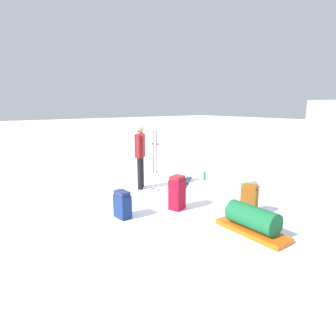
{
  "coord_description": "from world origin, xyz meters",
  "views": [
    {
      "loc": [
        5.22,
        -4.04,
        2.18
      ],
      "look_at": [
        0.0,
        0.0,
        0.7
      ],
      "focal_mm": 30.06,
      "sensor_mm": 36.0,
      "label": 1
    }
  ],
  "objects_px": {
    "backpack_bright": "(249,200)",
    "gear_sled": "(252,221)",
    "ski_pair_near": "(185,184)",
    "sleeping_mat_rolled": "(248,185)",
    "skier_standing": "(140,153)",
    "backpack_large_dark": "(177,193)",
    "ski_poles_planted_near": "(155,150)",
    "ski_poles_planted_far": "(155,165)",
    "thermos_bottle": "(205,176)",
    "backpack_small_spare": "(122,205)"
  },
  "relations": [
    {
      "from": "ski_pair_near",
      "to": "skier_standing",
      "type": "bearing_deg",
      "value": -112.62
    },
    {
      "from": "thermos_bottle",
      "to": "gear_sled",
      "type": "bearing_deg",
      "value": -31.61
    },
    {
      "from": "ski_poles_planted_near",
      "to": "sleeping_mat_rolled",
      "type": "distance_m",
      "value": 3.17
    },
    {
      "from": "backpack_large_dark",
      "to": "backpack_small_spare",
      "type": "height_order",
      "value": "backpack_large_dark"
    },
    {
      "from": "backpack_bright",
      "to": "gear_sled",
      "type": "relative_size",
      "value": 0.47
    },
    {
      "from": "skier_standing",
      "to": "ski_poles_planted_far",
      "type": "relative_size",
      "value": 1.34
    },
    {
      "from": "backpack_bright",
      "to": "ski_poles_planted_far",
      "type": "xyz_separation_m",
      "value": [
        -2.42,
        -0.62,
        0.4
      ]
    },
    {
      "from": "ski_pair_near",
      "to": "gear_sled",
      "type": "xyz_separation_m",
      "value": [
        3.01,
        -1.08,
        0.21
      ]
    },
    {
      "from": "backpack_small_spare",
      "to": "gear_sled",
      "type": "relative_size",
      "value": 0.42
    },
    {
      "from": "backpack_bright",
      "to": "backpack_large_dark",
      "type": "bearing_deg",
      "value": -139.5
    },
    {
      "from": "ski_pair_near",
      "to": "backpack_large_dark",
      "type": "bearing_deg",
      "value": -46.21
    },
    {
      "from": "backpack_bright",
      "to": "gear_sled",
      "type": "xyz_separation_m",
      "value": [
        0.57,
        -0.68,
        -0.08
      ]
    },
    {
      "from": "skier_standing",
      "to": "thermos_bottle",
      "type": "bearing_deg",
      "value": 76.62
    },
    {
      "from": "ski_pair_near",
      "to": "backpack_small_spare",
      "type": "bearing_deg",
      "value": -68.06
    },
    {
      "from": "gear_sled",
      "to": "sleeping_mat_rolled",
      "type": "height_order",
      "value": "gear_sled"
    },
    {
      "from": "ski_pair_near",
      "to": "backpack_bright",
      "type": "relative_size",
      "value": 2.33
    },
    {
      "from": "ski_pair_near",
      "to": "thermos_bottle",
      "type": "relative_size",
      "value": 5.59
    },
    {
      "from": "ski_pair_near",
      "to": "backpack_bright",
      "type": "bearing_deg",
      "value": -9.34
    },
    {
      "from": "skier_standing",
      "to": "backpack_large_dark",
      "type": "height_order",
      "value": "skier_standing"
    },
    {
      "from": "backpack_bright",
      "to": "thermos_bottle",
      "type": "xyz_separation_m",
      "value": [
        -2.45,
        1.19,
        -0.17
      ]
    },
    {
      "from": "sleeping_mat_rolled",
      "to": "backpack_bright",
      "type": "bearing_deg",
      "value": -52.6
    },
    {
      "from": "backpack_large_dark",
      "to": "sleeping_mat_rolled",
      "type": "distance_m",
      "value": 2.46
    },
    {
      "from": "skier_standing",
      "to": "gear_sled",
      "type": "bearing_deg",
      "value": 1.19
    },
    {
      "from": "backpack_bright",
      "to": "ski_poles_planted_far",
      "type": "height_order",
      "value": "ski_poles_planted_far"
    },
    {
      "from": "skier_standing",
      "to": "thermos_bottle",
      "type": "height_order",
      "value": "skier_standing"
    },
    {
      "from": "backpack_bright",
      "to": "thermos_bottle",
      "type": "relative_size",
      "value": 2.4
    },
    {
      "from": "ski_pair_near",
      "to": "sleeping_mat_rolled",
      "type": "relative_size",
      "value": 2.64
    },
    {
      "from": "backpack_small_spare",
      "to": "sleeping_mat_rolled",
      "type": "relative_size",
      "value": 0.99
    },
    {
      "from": "backpack_large_dark",
      "to": "gear_sled",
      "type": "xyz_separation_m",
      "value": [
        1.7,
        0.29,
        -0.13
      ]
    },
    {
      "from": "ski_pair_near",
      "to": "ski_poles_planted_near",
      "type": "height_order",
      "value": "ski_poles_planted_near"
    },
    {
      "from": "ski_poles_planted_far",
      "to": "sleeping_mat_rolled",
      "type": "relative_size",
      "value": 2.3
    },
    {
      "from": "ski_poles_planted_far",
      "to": "gear_sled",
      "type": "height_order",
      "value": "ski_poles_planted_far"
    },
    {
      "from": "gear_sled",
      "to": "sleeping_mat_rolled",
      "type": "xyz_separation_m",
      "value": [
        -1.7,
        2.16,
        -0.13
      ]
    },
    {
      "from": "ski_poles_planted_near",
      "to": "gear_sled",
      "type": "xyz_separation_m",
      "value": [
        4.66,
        -1.22,
        -0.53
      ]
    },
    {
      "from": "sleeping_mat_rolled",
      "to": "ski_pair_near",
      "type": "bearing_deg",
      "value": -140.25
    },
    {
      "from": "skier_standing",
      "to": "backpack_small_spare",
      "type": "relative_size",
      "value": 3.11
    },
    {
      "from": "backpack_bright",
      "to": "ski_poles_planted_near",
      "type": "height_order",
      "value": "ski_poles_planted_near"
    },
    {
      "from": "backpack_large_dark",
      "to": "ski_poles_planted_near",
      "type": "relative_size",
      "value": 0.53
    },
    {
      "from": "backpack_small_spare",
      "to": "sleeping_mat_rolled",
      "type": "bearing_deg",
      "value": 85.43
    },
    {
      "from": "backpack_large_dark",
      "to": "thermos_bottle",
      "type": "height_order",
      "value": "backpack_large_dark"
    },
    {
      "from": "backpack_bright",
      "to": "sleeping_mat_rolled",
      "type": "xyz_separation_m",
      "value": [
        -1.13,
        1.48,
        -0.21
      ]
    },
    {
      "from": "backpack_bright",
      "to": "ski_poles_planted_far",
      "type": "relative_size",
      "value": 0.49
    },
    {
      "from": "ski_pair_near",
      "to": "gear_sled",
      "type": "distance_m",
      "value": 3.2
    },
    {
      "from": "thermos_bottle",
      "to": "backpack_bright",
      "type": "bearing_deg",
      "value": -25.8
    },
    {
      "from": "backpack_large_dark",
      "to": "sleeping_mat_rolled",
      "type": "bearing_deg",
      "value": 90.14
    },
    {
      "from": "skier_standing",
      "to": "backpack_small_spare",
      "type": "bearing_deg",
      "value": -42.54
    },
    {
      "from": "backpack_bright",
      "to": "ski_poles_planted_near",
      "type": "relative_size",
      "value": 0.45
    },
    {
      "from": "sleeping_mat_rolled",
      "to": "thermos_bottle",
      "type": "distance_m",
      "value": 1.35
    },
    {
      "from": "backpack_large_dark",
      "to": "sleeping_mat_rolled",
      "type": "relative_size",
      "value": 1.33
    },
    {
      "from": "ski_pair_near",
      "to": "thermos_bottle",
      "type": "bearing_deg",
      "value": 91.35
    }
  ]
}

